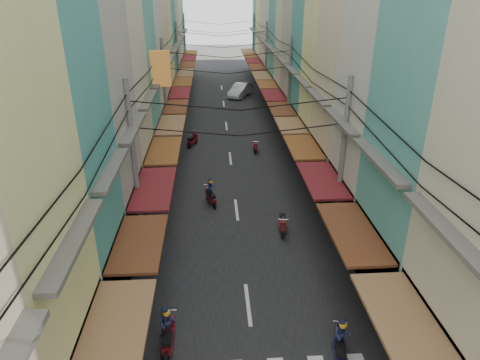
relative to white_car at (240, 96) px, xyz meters
name	(u,v)px	position (x,y,z in m)	size (l,w,h in m)	color
ground	(244,274)	(-2.02, -33.29, 0.00)	(160.00, 160.00, 0.00)	slate
road	(227,133)	(-2.02, -13.29, 0.01)	(10.00, 80.00, 0.02)	black
sidewalk_left	(152,134)	(-8.52, -13.29, 0.03)	(3.00, 80.00, 0.06)	slate
sidewalk_right	(301,131)	(4.48, -13.29, 0.03)	(3.00, 80.00, 0.06)	slate
building_row_left	(113,17)	(-9.94, -16.73, 9.78)	(7.80, 67.67, 23.70)	beige
building_row_right	(338,21)	(5.90, -16.85, 9.41)	(7.80, 68.98, 22.59)	teal
utility_poles	(229,66)	(-2.02, -18.28, 6.59)	(10.20, 66.13, 8.20)	slate
white_car	(240,96)	(0.00, 0.00, 0.00)	(5.13, 2.01, 1.81)	white
bicycle	(393,271)	(4.73, -33.50, 0.00)	(0.59, 1.58, 1.09)	black
moving_scooters	(234,231)	(-2.32, -30.40, 0.52)	(6.40, 23.66, 1.84)	black
parked_scooters	(348,313)	(1.68, -36.56, 0.49)	(12.97, 15.16, 1.01)	black
pedestrians	(142,246)	(-6.58, -32.36, 1.05)	(13.12, 21.41, 2.24)	#26202A
market_umbrella	(434,323)	(3.53, -39.00, 2.14)	(2.30, 2.30, 2.43)	#B2B2B7
traffic_sign	(380,270)	(3.02, -35.79, 1.85)	(0.10, 0.57, 2.58)	slate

